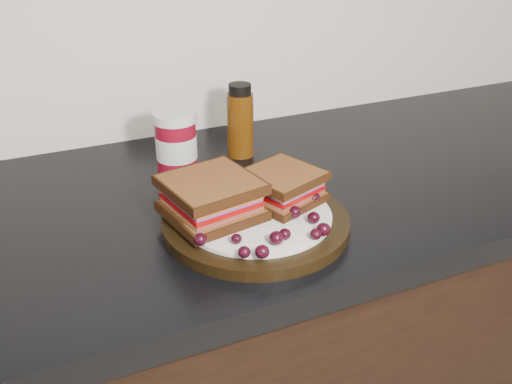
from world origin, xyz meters
The scene contains 27 objects.
countertop centered at (0.00, 1.70, 0.88)m, with size 3.98×0.60×0.04m, color black.
plate centered at (0.18, 1.58, 0.91)m, with size 0.28×0.28×0.02m, color black.
sandwich_left centered at (0.11, 1.60, 0.95)m, with size 0.13×0.13×0.06m, color brown, non-canonical shape.
sandwich_right centered at (0.23, 1.60, 0.95)m, with size 0.11×0.11×0.05m, color brown, non-canonical shape.
grape_0 centered at (0.07, 1.53, 0.93)m, with size 0.02×0.02×0.02m, color black.
grape_1 centered at (0.12, 1.51, 0.93)m, with size 0.02×0.02×0.01m, color black.
grape_2 centered at (0.11, 1.48, 0.93)m, with size 0.02×0.02×0.02m, color black.
grape_3 centered at (0.14, 1.47, 0.93)m, with size 0.02×0.02×0.02m, color black.
grape_4 centered at (0.17, 1.49, 0.93)m, with size 0.02×0.02×0.02m, color black.
grape_5 centered at (0.18, 1.50, 0.93)m, with size 0.02×0.02×0.02m, color black.
grape_6 centered at (0.22, 1.48, 0.93)m, with size 0.02×0.02×0.02m, color black.
grape_7 centered at (0.24, 1.48, 0.93)m, with size 0.02×0.02×0.02m, color black.
grape_8 centered at (0.24, 1.52, 0.93)m, with size 0.02×0.02×0.02m, color black.
grape_9 centered at (0.22, 1.54, 0.93)m, with size 0.02×0.02×0.02m, color black.
grape_10 centered at (0.27, 1.57, 0.93)m, with size 0.02×0.02×0.02m, color black.
grape_11 centered at (0.25, 1.57, 0.93)m, with size 0.02×0.02×0.02m, color black.
grape_12 centered at (0.24, 1.59, 0.93)m, with size 0.02×0.02×0.02m, color black.
grape_13 centered at (0.23, 1.65, 0.93)m, with size 0.02×0.02×0.02m, color black.
grape_14 centered at (0.12, 1.62, 0.93)m, with size 0.01×0.01×0.01m, color black.
grape_15 centered at (0.12, 1.59, 0.93)m, with size 0.02×0.02×0.02m, color black.
grape_16 centered at (0.09, 1.58, 0.93)m, with size 0.02×0.02×0.01m, color black.
grape_17 centered at (0.10, 1.58, 0.93)m, with size 0.02×0.02×0.02m, color black.
grape_18 centered at (0.11, 1.63, 0.93)m, with size 0.02×0.02×0.02m, color black.
grape_19 centered at (0.11, 1.60, 0.93)m, with size 0.02×0.02×0.02m, color black.
grape_20 centered at (0.11, 1.58, 0.93)m, with size 0.02×0.02×0.02m, color black.
condiment_jar centered at (0.13, 1.82, 0.96)m, with size 0.08×0.08×0.11m, color maroon.
oil_bottle centered at (0.26, 1.84, 0.97)m, with size 0.05×0.05×0.14m, color #512908.
Camera 1 is at (-0.13, 0.90, 1.34)m, focal length 40.00 mm.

